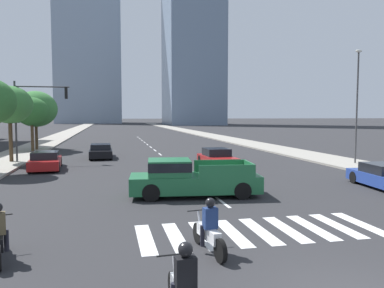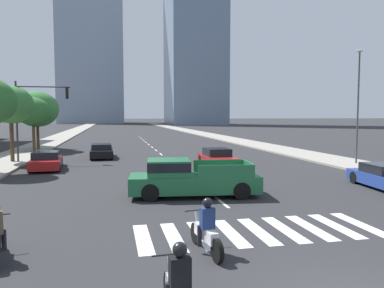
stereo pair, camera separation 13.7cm
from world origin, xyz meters
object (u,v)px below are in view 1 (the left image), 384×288
Objects in this scene: sedan_red_2 at (45,161)px; street_lamp_east at (357,98)px; street_tree_fourth at (36,109)px; motorcycle_lead at (209,231)px; pickup_truck at (189,178)px; sedan_red_1 at (217,158)px; street_tree_third at (32,112)px; sedan_black_3 at (101,151)px; street_tree_second at (9,105)px; traffic_signal_far at (35,107)px.

sedan_red_2 is 0.55× the size of street_lamp_east.
motorcycle_lead is at bearing -72.71° from street_tree_fourth.
sedan_red_2 is (-7.65, 10.25, -0.24)m from pickup_truck.
motorcycle_lead is 18.46m from sedan_red_2.
motorcycle_lead is 7.00m from pickup_truck.
sedan_red_1 is 19.91m from street_tree_third.
street_tree_fourth is (-3.06, 14.30, 3.69)m from sedan_red_2.
sedan_red_2 is at bearing -46.76° from pickup_truck.
sedan_black_3 is 9.38m from street_tree_third.
sedan_red_2 is 0.86× the size of street_tree_third.
street_lamp_east is 1.44× the size of street_tree_second.
sedan_red_1 is 14.28m from traffic_signal_far.
traffic_signal_far is at bearing 12.95° from sedan_red_2.
street_lamp_east is at bearing -144.32° from pickup_truck.
street_tree_third is (-10.71, 22.45, 3.17)m from pickup_truck.
street_lamp_east reaches higher than sedan_red_1.
street_tree_third is (-9.80, 29.39, 3.40)m from motorcycle_lead.
street_tree_second is at bearing 165.56° from street_lamp_east.
motorcycle_lead is 21.52m from street_lamp_east.
sedan_black_3 is at bearing 19.96° from street_tree_second.
sedan_red_1 is 10.88m from sedan_black_3.
sedan_red_2 is (-6.74, 17.19, -0.01)m from motorcycle_lead.
sedan_red_1 is (5.01, 16.53, -0.01)m from motorcycle_lead.
pickup_truck is 1.00× the size of street_tree_fourth.
sedan_black_3 is at bearing 154.41° from street_lamp_east.
street_tree_second reaches higher than sedan_red_1.
sedan_red_1 is at bearing -97.47° from sedan_red_2.
sedan_black_3 is at bearing -50.48° from street_tree_fourth.
pickup_truck reaches higher than sedan_red_2.
sedan_red_2 is (-11.75, 0.65, -0.01)m from sedan_red_1.
street_lamp_east is (14.11, 7.88, 4.03)m from pickup_truck.
street_tree_fourth reaches higher than pickup_truck.
sedan_red_2 is 0.79× the size of street_tree_second.
pickup_truck is 0.73× the size of street_lamp_east.
sedan_red_1 is 11.77m from sedan_red_2.
street_tree_third is (-1.82, 8.21, -0.27)m from traffic_signal_far.
sedan_red_2 is at bearing -52.76° from street_tree_second.
street_tree_third reaches higher than motorcycle_lead.
street_tree_third is at bearing 102.49° from traffic_signal_far.
traffic_signal_far is (-7.98, 21.18, 3.67)m from motorcycle_lead.
street_tree_second is (-14.81, 4.68, 3.83)m from sedan_red_1.
motorcycle_lead is at bearing -135.37° from street_lamp_east.
motorcycle_lead reaches higher than sedan_black_3.
street_tree_fourth reaches higher than sedan_black_3.
pickup_truck is at bearing -15.06° from motorcycle_lead.
sedan_red_2 is 0.74× the size of traffic_signal_far.
street_tree_third is at bearing 9.79° from sedan_red_2.
motorcycle_lead is 0.44× the size of sedan_black_3.
street_lamp_east is at bearing -30.43° from street_tree_third.
traffic_signal_far is (-4.70, -2.40, 3.70)m from sedan_black_3.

